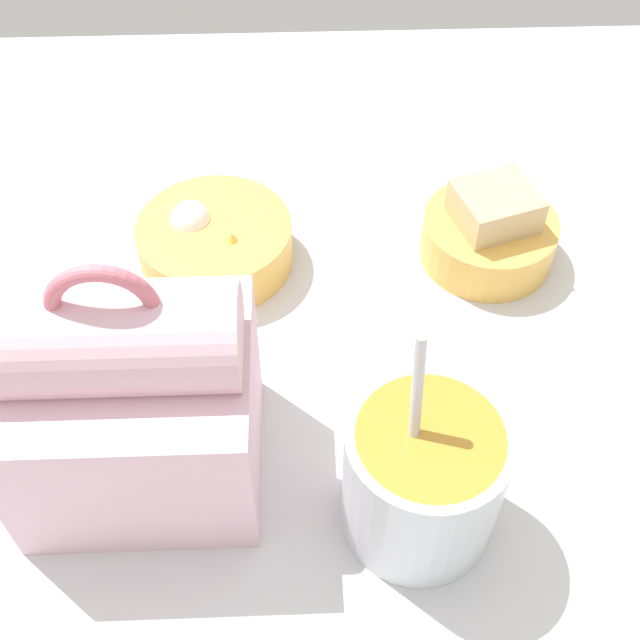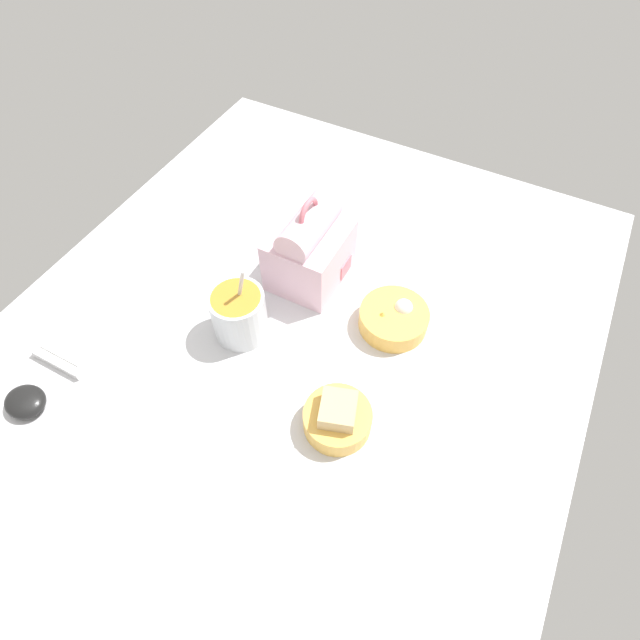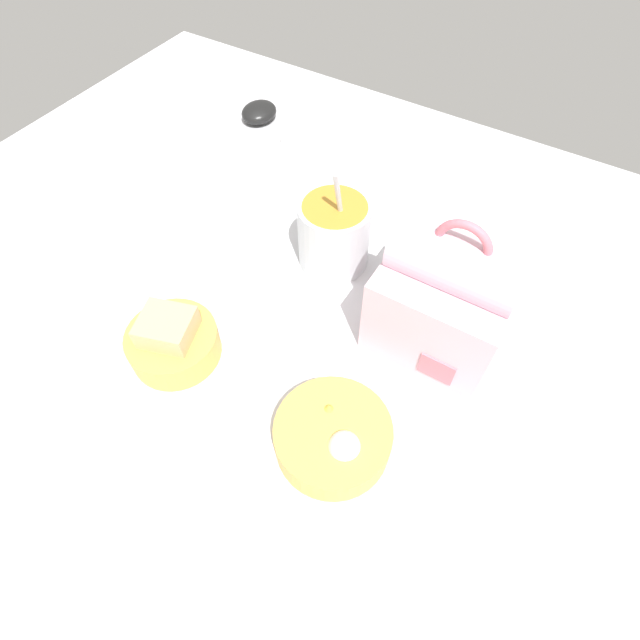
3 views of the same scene
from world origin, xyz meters
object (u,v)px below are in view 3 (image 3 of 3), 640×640
at_px(lunch_bag, 445,299).
at_px(bento_bowl_snacks, 333,436).
at_px(soup_cup, 334,233).
at_px(computer_mouse, 259,112).
at_px(bento_bowl_sandwich, 173,341).
at_px(keyboard, 395,158).

distance_m(lunch_bag, bento_bowl_snacks, 0.22).
distance_m(soup_cup, computer_mouse, 0.40).
xyz_separation_m(lunch_bag, soup_cup, (-0.19, 0.05, -0.02)).
relative_size(lunch_bag, bento_bowl_snacks, 1.53).
height_order(lunch_bag, computer_mouse, lunch_bag).
bearing_deg(bento_bowl_snacks, lunch_bag, 79.36).
relative_size(bento_bowl_sandwich, computer_mouse, 1.57).
bearing_deg(keyboard, computer_mouse, -177.10).
distance_m(soup_cup, bento_bowl_snacks, 0.30).
height_order(lunch_bag, soup_cup, lunch_bag).
distance_m(soup_cup, bento_bowl_sandwich, 0.27).
height_order(keyboard, bento_bowl_sandwich, bento_bowl_sandwich).
bearing_deg(lunch_bag, keyboard, 124.43).
relative_size(lunch_bag, soup_cup, 1.17).
xyz_separation_m(bento_bowl_snacks, computer_mouse, (-0.46, 0.50, -0.01)).
bearing_deg(keyboard, bento_bowl_snacks, -71.30).
xyz_separation_m(soup_cup, bento_bowl_sandwich, (-0.09, -0.25, -0.03)).
height_order(lunch_bag, bento_bowl_snacks, lunch_bag).
bearing_deg(bento_bowl_snacks, soup_cup, 120.30).
height_order(soup_cup, bento_bowl_sandwich, soup_cup).
height_order(keyboard, soup_cup, soup_cup).
bearing_deg(bento_bowl_sandwich, bento_bowl_snacks, -0.49).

